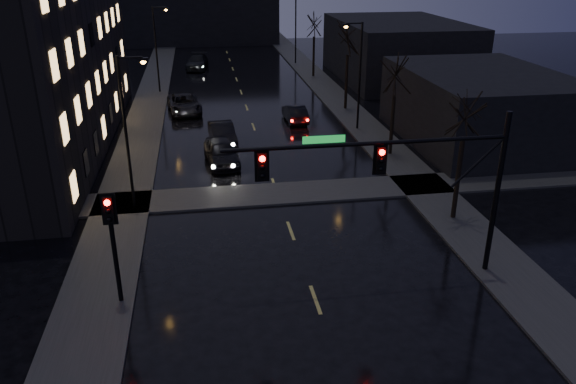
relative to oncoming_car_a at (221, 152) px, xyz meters
name	(u,v)px	position (x,y,z in m)	size (l,w,h in m)	color
sidewalk_left	(145,120)	(-5.63, 10.99, -0.74)	(3.00, 140.00, 0.12)	#2D2D2B
sidewalk_right	(349,112)	(11.37, 10.99, -0.74)	(3.00, 140.00, 0.12)	#2D2D2B
sidewalk_cross	(278,194)	(2.87, -5.51, -0.74)	(40.00, 3.00, 0.12)	#2D2D2B
apartment_block	(7,59)	(-13.63, 5.99, 5.20)	(12.00, 30.00, 12.00)	black
commercial_right_near	(480,107)	(18.37, 1.99, 1.70)	(10.00, 14.00, 5.00)	black
commercial_right_far	(397,50)	(19.87, 23.99, 2.20)	(12.00, 18.00, 6.00)	black
far_block	(202,15)	(-0.13, 53.99, 3.20)	(22.00, 10.00, 8.00)	black
signal_mast	(411,169)	(6.72, -15.01, 4.07)	(11.11, 0.41, 7.00)	black
signal_pole_left	(112,234)	(-4.63, -15.02, 2.21)	(0.35, 0.41, 4.53)	black
tree_near	(468,99)	(11.27, -10.01, 5.42)	(3.52, 3.52, 8.08)	black
tree_mid_a	(396,68)	(11.27, -0.01, 5.03)	(3.30, 3.30, 7.58)	black
tree_mid_b	(348,31)	(11.27, 11.99, 5.81)	(3.74, 3.74, 8.59)	black
tree_far	(314,19)	(11.27, 25.99, 5.26)	(3.43, 3.43, 7.88)	black
streetlight_l_near	(129,121)	(-4.71, -6.01, 3.97)	(1.53, 0.28, 8.00)	black
streetlight_l_far	(158,42)	(-4.71, 20.99, 3.97)	(1.53, 0.28, 8.00)	black
streetlight_r_mid	(357,67)	(10.45, 5.99, 3.97)	(1.53, 0.28, 8.00)	black
streetlight_r_far	(294,23)	(10.45, 33.99, 3.97)	(1.53, 0.28, 8.00)	black
oncoming_car_a	(221,152)	(0.00, 0.00, 0.00)	(1.89, 4.70, 1.60)	black
oncoming_car_b	(222,134)	(0.28, 4.09, -0.05)	(1.59, 4.57, 1.51)	black
oncoming_car_c	(184,104)	(-2.48, 13.15, -0.04)	(2.54, 5.50, 1.53)	black
oncoming_car_d	(197,62)	(-1.21, 32.60, 0.00)	(2.25, 5.53, 1.60)	black
lead_car	(295,113)	(6.31, 8.96, -0.12)	(1.45, 4.15, 1.37)	black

